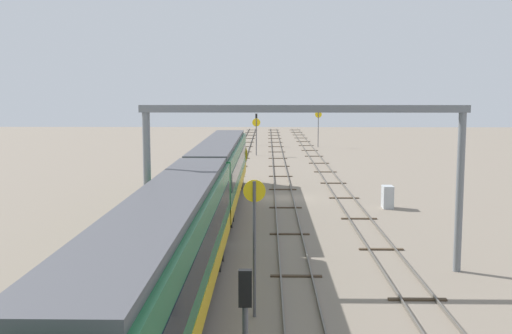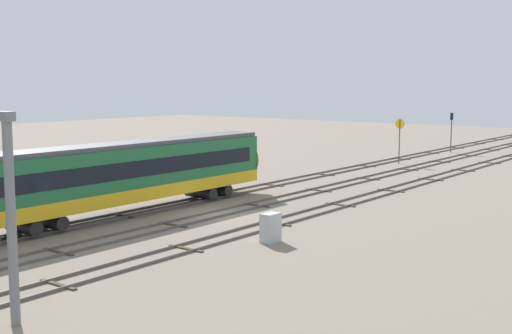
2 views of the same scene
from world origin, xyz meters
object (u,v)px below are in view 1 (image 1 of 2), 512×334
Objects in this scene: overhead_gantry at (303,149)px; speed_sign_near_foreground at (254,231)px; signal_light_trackside_approach at (256,125)px; speed_sign_mid_trackside at (256,130)px; signal_light_trackside_departure at (245,330)px; speed_sign_far_trackside at (318,123)px; relay_cabinet at (388,197)px.

overhead_gantry is 7.03m from speed_sign_near_foreground.
signal_light_trackside_approach is at bearing 2.83° from overhead_gantry.
speed_sign_near_foreground is at bearing 160.75° from overhead_gantry.
speed_sign_mid_trackside is (54.25, 3.19, -2.48)m from overhead_gantry.
speed_sign_near_foreground is 1.03× the size of signal_light_trackside_approach.
signal_light_trackside_departure is (-8.48, 0.04, -0.50)m from speed_sign_near_foreground.
speed_sign_far_trackside is 1.10× the size of signal_light_trackside_approach.
speed_sign_mid_trackside is (60.45, 1.03, 0.04)m from speed_sign_near_foreground.
speed_sign_mid_trackside is 1.16× the size of signal_light_trackside_departure.
relay_cabinet is (22.41, -9.35, -2.51)m from speed_sign_near_foreground.
speed_sign_near_foreground is 0.94× the size of speed_sign_far_trackside.
speed_sign_mid_trackside is at bearing 15.25° from relay_cabinet.
speed_sign_mid_trackside is at bearing 0.97° from speed_sign_near_foreground.
speed_sign_far_trackside is (73.30, -8.35, 0.39)m from speed_sign_near_foreground.
signal_light_trackside_departure is 32.35m from relay_cabinet.
speed_sign_far_trackside reaches higher than signal_light_trackside_departure.
speed_sign_far_trackside is 50.98m from relay_cabinet.
signal_light_trackside_approach is (15.74, 0.27, -0.07)m from speed_sign_mid_trackside.
speed_sign_near_foreground is at bearing -179.02° from signal_light_trackside_approach.
speed_sign_far_trackside reaches higher than speed_sign_mid_trackside.
relay_cabinet is (-53.78, -10.65, -2.47)m from signal_light_trackside_approach.
signal_light_trackside_approach is 3.07× the size of relay_cabinet.
signal_light_trackside_departure is (-14.68, 2.20, -3.01)m from overhead_gantry.
speed_sign_far_trackside is (12.85, -9.37, 0.35)m from speed_sign_mid_trackside.
speed_sign_near_foreground is (-6.20, 2.16, -2.52)m from overhead_gantry.
speed_sign_mid_trackside is 3.01× the size of relay_cabinet.
overhead_gantry is at bearing -19.25° from speed_sign_near_foreground.
speed_sign_far_trackside reaches higher than relay_cabinet.
signal_light_trackside_departure reaches higher than relay_cabinet.
speed_sign_near_foreground is 76.20m from signal_light_trackside_approach.
overhead_gantry is 70.12m from signal_light_trackside_approach.
signal_light_trackside_approach is at bearing 73.34° from speed_sign_far_trackside.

